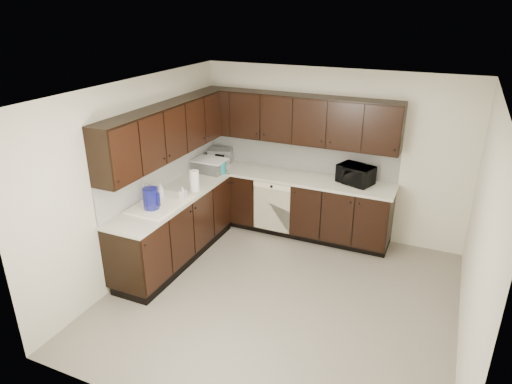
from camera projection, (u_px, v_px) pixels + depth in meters
floor at (281, 298)px, 5.57m from camera, size 4.00×4.00×0.00m
ceiling at (286, 92)px, 4.60m from camera, size 4.00×4.00×0.00m
wall_back at (331, 154)px, 6.77m from camera, size 4.00×0.02×2.50m
wall_left at (137, 179)px, 5.83m from camera, size 0.02×4.00×2.50m
wall_right at (480, 240)px, 4.34m from camera, size 0.02×4.00×2.50m
wall_front at (188, 305)px, 3.40m from camera, size 4.00×0.02×2.50m
lower_cabinets at (245, 217)px, 6.72m from camera, size 3.00×2.80×0.90m
countertop at (244, 185)px, 6.52m from camera, size 3.03×2.83×0.04m
backsplash at (237, 161)px, 6.68m from camera, size 3.00×2.80×0.48m
upper_cabinets at (240, 124)px, 6.31m from camera, size 3.00×2.80×0.70m
dishwasher at (272, 204)px, 6.81m from camera, size 0.58×0.04×0.78m
sink at (160, 209)px, 5.85m from camera, size 0.54×0.82×0.42m
microwave at (355, 174)px, 6.47m from camera, size 0.56×0.47×0.27m
soap_bottle_a at (183, 193)px, 5.96m from camera, size 0.09×0.09×0.18m
soap_bottle_b at (161, 191)px, 5.99m from camera, size 0.09×0.09×0.21m
toaster_oven at (220, 156)px, 7.31m from camera, size 0.43×0.37×0.23m
storage_bin at (210, 166)px, 6.94m from camera, size 0.50×0.38×0.19m
blue_pitcher at (151, 199)px, 5.64m from camera, size 0.21×0.21×0.29m
teal_tumbler at (223, 168)px, 6.86m from camera, size 0.09×0.09×0.18m
paper_towel_roll at (194, 181)px, 6.23m from camera, size 0.16×0.16×0.28m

